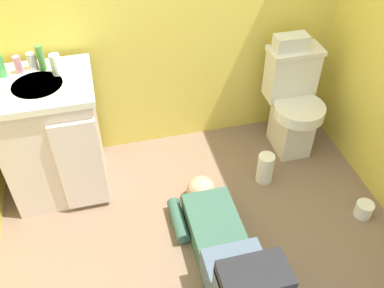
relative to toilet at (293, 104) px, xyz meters
name	(u,v)px	position (x,y,z in m)	size (l,w,h in m)	color
ground_plane	(204,242)	(-0.83, -0.71, -0.39)	(2.88, 2.98, 0.04)	#7D6350
toilet	(293,104)	(0.00, 0.00, 0.00)	(0.36, 0.46, 0.75)	silver
vanity_cabinet	(53,138)	(-1.62, -0.03, 0.05)	(0.60, 0.53, 0.82)	silver
faucet	(35,62)	(-1.62, 0.11, 0.50)	(0.02, 0.02, 0.10)	silver
person_plumber	(225,249)	(-0.77, -0.91, -0.19)	(0.39, 1.06, 0.52)	#33594C
tissue_box	(291,42)	(-0.04, 0.09, 0.43)	(0.22, 0.11, 0.10)	silver
bottle_pink	(18,65)	(-1.72, 0.10, 0.50)	(0.04, 0.04, 0.10)	pink
bottle_white	(32,61)	(-1.64, 0.13, 0.50)	(0.05, 0.05, 0.10)	white
bottle_green	(41,58)	(-1.59, 0.11, 0.53)	(0.04, 0.04, 0.15)	#509646
bottle_clear	(56,64)	(-1.51, 0.04, 0.51)	(0.06, 0.06, 0.12)	silver
paper_towel_roll	(265,168)	(-0.30, -0.32, -0.26)	(0.11, 0.11, 0.22)	white
toilet_paper_roll	(364,209)	(0.20, -0.76, -0.32)	(0.11, 0.11, 0.10)	white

